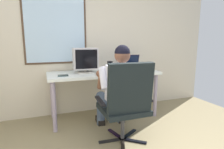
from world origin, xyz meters
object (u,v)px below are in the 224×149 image
crt_monitor (85,59)px  desk_speaker (110,66)px  person_seated (118,90)px  wine_glass (114,66)px  desk (104,77)px  laptop (132,66)px  cd_case (63,75)px  office_chair (126,101)px

crt_monitor → desk_speaker: 0.47m
person_seated → wine_glass: 0.55m
desk → desk_speaker: bearing=38.0°
wine_glass → desk: bearing=128.4°
crt_monitor → desk_speaker: size_ratio=2.48×
person_seated → crt_monitor: bearing=114.6°
crt_monitor → wine_glass: bearing=-21.7°
wine_glass → crt_monitor: bearing=158.3°
laptop → crt_monitor: bearing=-176.6°
person_seated → cd_case: person_seated is taller
laptop → cd_case: laptop is taller
wine_glass → cd_case: size_ratio=1.02×
person_seated → laptop: size_ratio=3.43×
crt_monitor → wine_glass: crt_monitor is taller
crt_monitor → cd_case: size_ratio=2.53×
desk → crt_monitor: (-0.30, 0.02, 0.30)m
cd_case → office_chair: bearing=-51.0°
person_seated → office_chair: bearing=-93.3°
crt_monitor → desk_speaker: (0.44, 0.09, -0.14)m
wine_glass → cd_case: bearing=178.8°
desk → office_chair: size_ratio=1.71×
desk → person_seated: bearing=-90.3°
office_chair → cd_case: bearing=129.0°
wine_glass → desk_speaker: same height
crt_monitor → cd_case: 0.44m
desk → crt_monitor: crt_monitor is taller
desk → laptop: (0.52, 0.07, 0.15)m
person_seated → laptop: (0.53, 0.69, 0.21)m
laptop → cd_case: bearing=-170.5°
wine_glass → cd_case: (-0.77, 0.02, -0.10)m
desk → desk_speaker: 0.24m
desk → wine_glass: size_ratio=11.30×
desk → desk_speaker: desk_speaker is taller
crt_monitor → person_seated: bearing=-65.4°
person_seated → laptop: person_seated is taller
desk → cd_case: 0.67m
crt_monitor → desk_speaker: crt_monitor is taller
desk_speaker → person_seated: bearing=-101.2°
office_chair → cd_case: (-0.63, 0.78, 0.21)m
wine_glass → cd_case: 0.77m
crt_monitor → desk_speaker: bearing=11.9°
laptop → desk_speaker: 0.39m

